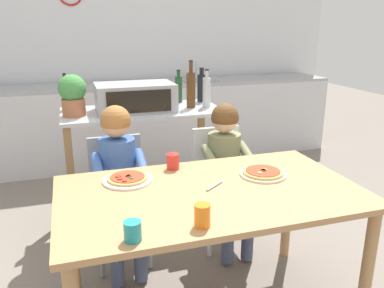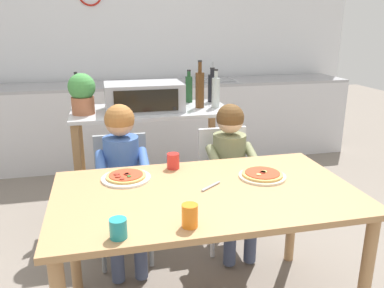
% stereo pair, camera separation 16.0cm
% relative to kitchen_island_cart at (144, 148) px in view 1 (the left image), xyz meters
% --- Properties ---
extents(ground_plane, '(11.93, 11.93, 0.00)m').
position_rel_kitchen_island_cart_xyz_m(ground_plane, '(0.11, 0.03, -0.60)').
color(ground_plane, slate).
extents(back_wall_tiled, '(5.25, 0.14, 2.70)m').
position_rel_kitchen_island_cart_xyz_m(back_wall_tiled, '(0.11, 1.88, 0.75)').
color(back_wall_tiled, silver).
rests_on(back_wall_tiled, ground).
extents(kitchen_counter, '(4.72, 0.60, 1.08)m').
position_rel_kitchen_island_cart_xyz_m(kitchen_counter, '(0.11, 1.47, -0.16)').
color(kitchen_counter, silver).
rests_on(kitchen_counter, ground).
extents(kitchen_island_cart, '(1.17, 0.56, 0.90)m').
position_rel_kitchen_island_cart_xyz_m(kitchen_island_cart, '(0.00, 0.00, 0.00)').
color(kitchen_island_cart, '#B7BABF').
rests_on(kitchen_island_cart, ground).
extents(toaster_oven, '(0.56, 0.35, 0.20)m').
position_rel_kitchen_island_cart_xyz_m(toaster_oven, '(-0.05, -0.02, 0.40)').
color(toaster_oven, '#999BA0').
rests_on(toaster_oven, kitchen_island_cart).
extents(bottle_tall_green_wine, '(0.07, 0.07, 0.36)m').
position_rel_kitchen_island_cart_xyz_m(bottle_tall_green_wine, '(0.37, -0.03, 0.44)').
color(bottle_tall_green_wine, '#4C2D14').
rests_on(bottle_tall_green_wine, kitchen_island_cart).
extents(bottle_squat_spirits, '(0.06, 0.06, 0.26)m').
position_rel_kitchen_island_cart_xyz_m(bottle_squat_spirits, '(0.34, 0.20, 0.41)').
color(bottle_squat_spirits, '#1E4723').
rests_on(bottle_squat_spirits, kitchen_island_cart).
extents(bottle_dark_olive_oil, '(0.07, 0.07, 0.28)m').
position_rel_kitchen_island_cart_xyz_m(bottle_dark_olive_oil, '(0.53, 0.18, 0.42)').
color(bottle_dark_olive_oil, black).
rests_on(bottle_dark_olive_oil, kitchen_island_cart).
extents(bottle_clear_vinegar, '(0.06, 0.06, 0.29)m').
position_rel_kitchen_island_cart_xyz_m(bottle_clear_vinegar, '(0.49, -0.05, 0.42)').
color(bottle_clear_vinegar, '#ADB7B2').
rests_on(bottle_clear_vinegar, kitchen_island_cart).
extents(bottle_brown_beer, '(0.06, 0.06, 0.27)m').
position_rel_kitchen_island_cart_xyz_m(bottle_brown_beer, '(-0.53, 0.18, 0.41)').
color(bottle_brown_beer, black).
rests_on(bottle_brown_beer, kitchen_island_cart).
extents(potted_herb_plant, '(0.19, 0.19, 0.29)m').
position_rel_kitchen_island_cart_xyz_m(potted_herb_plant, '(-0.49, -0.05, 0.45)').
color(potted_herb_plant, '#9E5B3D').
rests_on(potted_herb_plant, kitchen_island_cart).
extents(dining_table, '(1.49, 0.86, 0.73)m').
position_rel_kitchen_island_cart_xyz_m(dining_table, '(0.11, -1.16, 0.03)').
color(dining_table, '#AD7F51').
rests_on(dining_table, ground).
extents(dining_chair_left, '(0.36, 0.36, 0.81)m').
position_rel_kitchen_island_cart_xyz_m(dining_chair_left, '(-0.26, -0.46, -0.12)').
color(dining_chair_left, gray).
rests_on(dining_chair_left, ground).
extents(dining_chair_right, '(0.36, 0.36, 0.81)m').
position_rel_kitchen_island_cart_xyz_m(dining_chair_right, '(0.45, -0.44, -0.12)').
color(dining_chair_right, silver).
rests_on(dining_chair_right, ground).
extents(child_in_blue_striped_shirt, '(0.32, 0.42, 1.03)m').
position_rel_kitchen_island_cart_xyz_m(child_in_blue_striped_shirt, '(-0.26, -0.58, 0.06)').
color(child_in_blue_striped_shirt, '#424C6B').
rests_on(child_in_blue_striped_shirt, ground).
extents(child_in_olive_shirt, '(0.32, 0.42, 1.00)m').
position_rel_kitchen_island_cart_xyz_m(child_in_olive_shirt, '(0.45, -0.57, 0.04)').
color(child_in_olive_shirt, '#424C6B').
rests_on(child_in_olive_shirt, ground).
extents(pizza_plate_white, '(0.26, 0.26, 0.03)m').
position_rel_kitchen_island_cart_xyz_m(pizza_plate_white, '(-0.26, -0.92, 0.14)').
color(pizza_plate_white, white).
rests_on(pizza_plate_white, dining_table).
extents(pizza_plate_cream, '(0.25, 0.25, 0.03)m').
position_rel_kitchen_island_cart_xyz_m(pizza_plate_cream, '(0.45, -1.06, 0.14)').
color(pizza_plate_cream, beige).
rests_on(pizza_plate_cream, dining_table).
extents(drinking_cup_teal, '(0.07, 0.07, 0.08)m').
position_rel_kitchen_island_cart_xyz_m(drinking_cup_teal, '(-0.33, -1.51, 0.16)').
color(drinking_cup_teal, teal).
rests_on(drinking_cup_teal, dining_table).
extents(drinking_cup_red, '(0.07, 0.07, 0.09)m').
position_rel_kitchen_island_cart_xyz_m(drinking_cup_red, '(0.01, -0.82, 0.17)').
color(drinking_cup_red, red).
rests_on(drinking_cup_red, dining_table).
extents(drinking_cup_orange, '(0.07, 0.07, 0.10)m').
position_rel_kitchen_island_cart_xyz_m(drinking_cup_orange, '(-0.04, -1.49, 0.17)').
color(drinking_cup_orange, orange).
rests_on(drinking_cup_orange, dining_table).
extents(serving_spoon, '(0.12, 0.09, 0.01)m').
position_rel_kitchen_island_cart_xyz_m(serving_spoon, '(0.15, -1.13, 0.13)').
color(serving_spoon, '#B7BABF').
rests_on(serving_spoon, dining_table).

